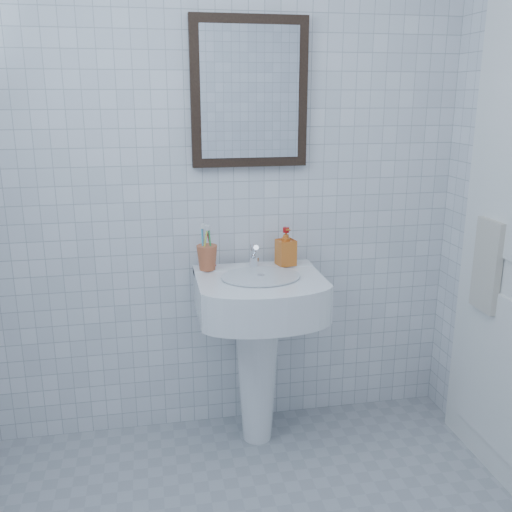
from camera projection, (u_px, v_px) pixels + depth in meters
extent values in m
cube|color=white|center=(218.00, 164.00, 2.48)|extent=(2.20, 0.02, 2.50)
cone|color=white|center=(257.00, 373.00, 2.58)|extent=(0.21, 0.21, 0.66)
cube|color=white|center=(259.00, 294.00, 2.42)|extent=(0.53, 0.38, 0.16)
cube|color=white|center=(253.00, 268.00, 2.54)|extent=(0.53, 0.09, 0.03)
cylinder|color=silver|center=(261.00, 276.00, 2.37)|extent=(0.33, 0.33, 0.01)
cylinder|color=white|center=(254.00, 262.00, 2.51)|extent=(0.04, 0.04, 0.04)
cylinder|color=white|center=(254.00, 251.00, 2.48)|extent=(0.02, 0.09, 0.07)
cylinder|color=white|center=(253.00, 253.00, 2.52)|extent=(0.03, 0.05, 0.08)
imported|color=#CF5314|center=(286.00, 246.00, 2.52)|extent=(0.09, 0.09, 0.17)
cube|color=black|center=(249.00, 93.00, 2.41)|extent=(0.50, 0.04, 0.62)
cube|color=white|center=(250.00, 93.00, 2.39)|extent=(0.42, 0.00, 0.54)
torus|color=white|center=(497.00, 222.00, 2.28)|extent=(0.01, 0.18, 0.18)
cube|color=beige|center=(487.00, 266.00, 2.32)|extent=(0.03, 0.16, 0.38)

